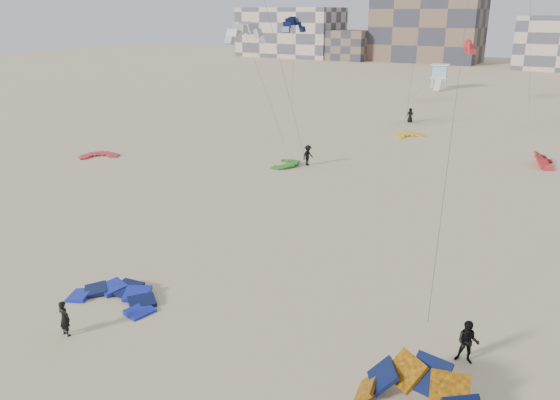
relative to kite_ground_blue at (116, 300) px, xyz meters
The scene contains 17 objects.
ground 1.40m from the kite_ground_blue, 24.35° to the left, with size 320.00×320.00×0.00m, color #CBAF88.
kite_ground_blue is the anchor object (origin of this frame).
kite_ground_red 28.32m from the kite_ground_blue, 140.90° to the left, with size 3.16×3.35×0.45m, color red, non-canonical shape.
kite_ground_green 25.22m from the kite_ground_blue, 103.06° to the left, with size 3.12×3.28×0.61m, color #298914, non-canonical shape.
kite_ground_red_far 38.81m from the kite_ground_blue, 69.32° to the left, with size 3.34×2.88×1.96m, color red, non-canonical shape.
kite_ground_yellow 41.60m from the kite_ground_blue, 90.36° to the left, with size 3.13×3.25×0.71m, color gold, non-canonical shape.
kitesurfer_main 3.23m from the kite_ground_blue, 80.91° to the right, with size 0.58×0.38×1.58m, color black.
kitesurfer_b 15.64m from the kite_ground_blue, 14.26° to the left, with size 0.85×0.66×1.75m, color black.
kitesurfer_c 25.87m from the kite_ground_blue, 98.85° to the left, with size 1.17×0.67×1.81m, color black.
kitesurfer_e 49.55m from the kite_ground_blue, 93.54° to the left, with size 0.85×0.55×1.74m, color black.
kite_fly_grey 33.45m from the kite_ground_blue, 113.89° to the left, with size 6.88×5.38×11.22m.
kite_fly_navy 50.84m from the kite_ground_blue, 111.03° to the left, with size 4.16×4.11×11.39m.
kite_fly_red 66.40m from the kite_ground_blue, 90.68° to the left, with size 8.08×12.29×8.36m.
lifeguard_tower_far 82.48m from the kite_ground_blue, 96.42° to the left, with size 3.48×6.03×4.20m.
condo_west_a 147.72m from the kite_ground_blue, 117.76° to the left, with size 30.00×15.00×14.00m, color beige.
condo_west_b 137.90m from the kite_ground_blue, 102.05° to the left, with size 28.00×14.00×18.00m, color brown.
condo_fill_left 137.56m from the kite_ground_blue, 110.75° to the left, with size 12.00×10.00×8.00m, color brown.
Camera 1 is at (17.24, -15.67, 12.78)m, focal length 35.00 mm.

